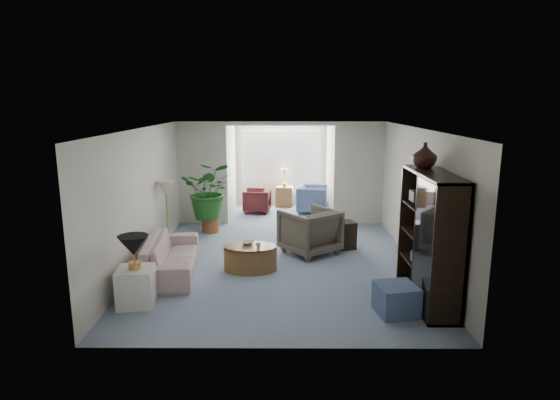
{
  "coord_description": "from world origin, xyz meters",
  "views": [
    {
      "loc": [
        0.05,
        -8.23,
        2.97
      ],
      "look_at": [
        0.0,
        0.6,
        1.1
      ],
      "focal_mm": 29.99,
      "sensor_mm": 36.0,
      "label": 1
    }
  ],
  "objects_px": {
    "sunroom_table": "(284,197)",
    "wingback_chair": "(310,231)",
    "end_table": "(136,287)",
    "sunroom_chair_blue": "(312,199)",
    "ottoman": "(396,299)",
    "sofa": "(171,256)",
    "coffee_cup": "(258,245)",
    "plant_pot": "(210,225)",
    "cabinet_urn": "(425,155)",
    "floor_lamp": "(166,188)",
    "sunroom_chair_maroon": "(257,201)",
    "coffee_table": "(250,258)",
    "coffee_bowl": "(248,243)",
    "entertainment_cabinet": "(430,238)",
    "table_lamp": "(133,246)",
    "framed_picture": "(420,175)",
    "side_table_dark": "(343,235)"
  },
  "relations": [
    {
      "from": "coffee_bowl",
      "to": "wingback_chair",
      "type": "bearing_deg",
      "value": 36.91
    },
    {
      "from": "table_lamp",
      "to": "sofa",
      "type": "bearing_deg",
      "value": 81.57
    },
    {
      "from": "coffee_bowl",
      "to": "plant_pot",
      "type": "distance_m",
      "value": 2.63
    },
    {
      "from": "wingback_chair",
      "to": "ottoman",
      "type": "xyz_separation_m",
      "value": [
        1.08,
        -2.72,
        -0.23
      ]
    },
    {
      "from": "cabinet_urn",
      "to": "sunroom_chair_maroon",
      "type": "bearing_deg",
      "value": 118.78
    },
    {
      "from": "coffee_table",
      "to": "cabinet_urn",
      "type": "height_order",
      "value": "cabinet_urn"
    },
    {
      "from": "table_lamp",
      "to": "sunroom_table",
      "type": "relative_size",
      "value": 0.76
    },
    {
      "from": "entertainment_cabinet",
      "to": "ottoman",
      "type": "relative_size",
      "value": 3.67
    },
    {
      "from": "sunroom_table",
      "to": "wingback_chair",
      "type": "bearing_deg",
      "value": -83.46
    },
    {
      "from": "coffee_table",
      "to": "wingback_chair",
      "type": "bearing_deg",
      "value": 41.17
    },
    {
      "from": "sunroom_chair_maroon",
      "to": "sunroom_table",
      "type": "distance_m",
      "value": 1.06
    },
    {
      "from": "sofa",
      "to": "coffee_cup",
      "type": "relative_size",
      "value": 23.46
    },
    {
      "from": "side_table_dark",
      "to": "sunroom_chair_maroon",
      "type": "distance_m",
      "value": 3.71
    },
    {
      "from": "coffee_bowl",
      "to": "sunroom_chair_blue",
      "type": "xyz_separation_m",
      "value": [
        1.43,
        4.34,
        -0.1
      ]
    },
    {
      "from": "end_table",
      "to": "plant_pot",
      "type": "xyz_separation_m",
      "value": [
        0.5,
        3.97,
        -0.12
      ]
    },
    {
      "from": "floor_lamp",
      "to": "end_table",
      "type": "bearing_deg",
      "value": -85.74
    },
    {
      "from": "side_table_dark",
      "to": "sunroom_chair_maroon",
      "type": "height_order",
      "value": "sunroom_chair_maroon"
    },
    {
      "from": "framed_picture",
      "to": "entertainment_cabinet",
      "type": "height_order",
      "value": "entertainment_cabinet"
    },
    {
      "from": "sofa",
      "to": "wingback_chair",
      "type": "xyz_separation_m",
      "value": [
        2.5,
        1.1,
        0.14
      ]
    },
    {
      "from": "plant_pot",
      "to": "side_table_dark",
      "type": "bearing_deg",
      "value": -22.8
    },
    {
      "from": "floor_lamp",
      "to": "sunroom_chair_maroon",
      "type": "bearing_deg",
      "value": 61.22
    },
    {
      "from": "coffee_bowl",
      "to": "cabinet_urn",
      "type": "height_order",
      "value": "cabinet_urn"
    },
    {
      "from": "framed_picture",
      "to": "sunroom_table",
      "type": "distance_m",
      "value": 5.72
    },
    {
      "from": "end_table",
      "to": "sunroom_chair_maroon",
      "type": "relative_size",
      "value": 0.8
    },
    {
      "from": "sofa",
      "to": "sunroom_chair_maroon",
      "type": "relative_size",
      "value": 3.0
    },
    {
      "from": "coffee_bowl",
      "to": "floor_lamp",
      "type": "bearing_deg",
      "value": 143.89
    },
    {
      "from": "sunroom_chair_blue",
      "to": "entertainment_cabinet",
      "type": "bearing_deg",
      "value": -160.19
    },
    {
      "from": "framed_picture",
      "to": "coffee_cup",
      "type": "relative_size",
      "value": 5.55
    },
    {
      "from": "table_lamp",
      "to": "ottoman",
      "type": "bearing_deg",
      "value": -4.08
    },
    {
      "from": "table_lamp",
      "to": "sunroom_chair_blue",
      "type": "bearing_deg",
      "value": 63.35
    },
    {
      "from": "sofa",
      "to": "cabinet_urn",
      "type": "xyz_separation_m",
      "value": [
        4.15,
        -0.67,
        1.85
      ]
    },
    {
      "from": "coffee_bowl",
      "to": "cabinet_urn",
      "type": "xyz_separation_m",
      "value": [
        2.81,
        -0.89,
        1.68
      ]
    },
    {
      "from": "floor_lamp",
      "to": "sunroom_chair_blue",
      "type": "bearing_deg",
      "value": 43.91
    },
    {
      "from": "framed_picture",
      "to": "wingback_chair",
      "type": "bearing_deg",
      "value": 156.91
    },
    {
      "from": "coffee_bowl",
      "to": "coffee_cup",
      "type": "relative_size",
      "value": 2.51
    },
    {
      "from": "coffee_cup",
      "to": "sunroom_table",
      "type": "distance_m",
      "value": 5.32
    },
    {
      "from": "sofa",
      "to": "sunroom_table",
      "type": "xyz_separation_m",
      "value": [
        2.02,
        5.32,
        -0.02
      ]
    },
    {
      "from": "end_table",
      "to": "sunroom_chair_blue",
      "type": "height_order",
      "value": "sunroom_chair_blue"
    },
    {
      "from": "floor_lamp",
      "to": "plant_pot",
      "type": "distance_m",
      "value": 1.71
    },
    {
      "from": "end_table",
      "to": "side_table_dark",
      "type": "height_order",
      "value": "end_table"
    },
    {
      "from": "cabinet_urn",
      "to": "sunroom_chair_blue",
      "type": "height_order",
      "value": "cabinet_urn"
    },
    {
      "from": "coffee_table",
      "to": "coffee_bowl",
      "type": "height_order",
      "value": "coffee_bowl"
    },
    {
      "from": "wingback_chair",
      "to": "sunroom_table",
      "type": "height_order",
      "value": "wingback_chair"
    },
    {
      "from": "entertainment_cabinet",
      "to": "sunroom_chair_blue",
      "type": "bearing_deg",
      "value": 103.49
    },
    {
      "from": "framed_picture",
      "to": "sofa",
      "type": "xyz_separation_m",
      "value": [
        -4.38,
        -0.3,
        -1.39
      ]
    },
    {
      "from": "sofa",
      "to": "side_table_dark",
      "type": "bearing_deg",
      "value": -72.94
    },
    {
      "from": "floor_lamp",
      "to": "coffee_cup",
      "type": "distance_m",
      "value": 2.56
    },
    {
      "from": "sofa",
      "to": "wingback_chair",
      "type": "bearing_deg",
      "value": -72.82
    },
    {
      "from": "table_lamp",
      "to": "cabinet_urn",
      "type": "distance_m",
      "value": 4.57
    },
    {
      "from": "sunroom_chair_maroon",
      "to": "entertainment_cabinet",
      "type": "bearing_deg",
      "value": 32.95
    }
  ]
}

